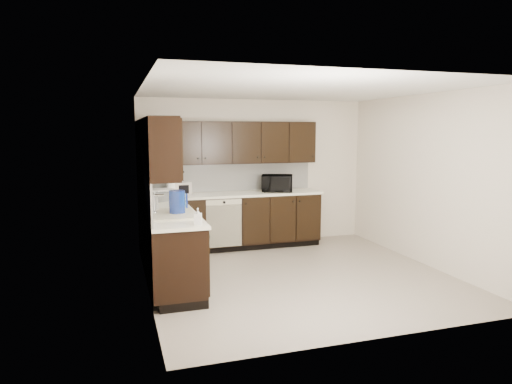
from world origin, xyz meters
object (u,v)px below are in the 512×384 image
at_px(storage_bin, 160,195).
at_px(blue_pitcher, 177,202).
at_px(sink, 173,220).
at_px(microwave, 277,183).
at_px(toaster_oven, 179,189).

distance_m(storage_bin, blue_pitcher, 1.20).
height_order(sink, blue_pitcher, blue_pitcher).
relative_size(sink, storage_bin, 1.96).
height_order(microwave, storage_bin, microwave).
relative_size(microwave, blue_pitcher, 1.73).
bearing_deg(blue_pitcher, sink, -178.14).
height_order(toaster_oven, blue_pitcher, blue_pitcher).
bearing_deg(storage_bin, toaster_oven, 55.75).
bearing_deg(sink, storage_bin, 91.76).
relative_size(sink, toaster_oven, 2.45).
distance_m(sink, blue_pitcher, 0.22).
xyz_separation_m(toaster_oven, storage_bin, (-0.36, -0.53, -0.02)).
height_order(sink, storage_bin, sink).
height_order(sink, toaster_oven, sink).
height_order(storage_bin, blue_pitcher, blue_pitcher).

